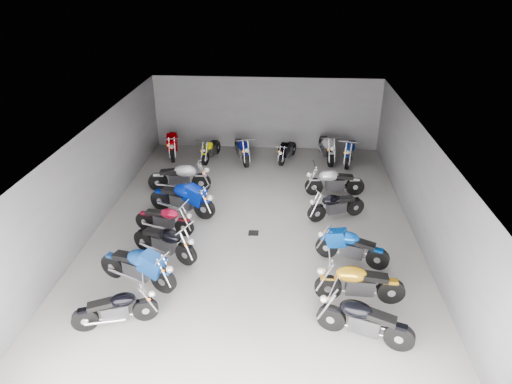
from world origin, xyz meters
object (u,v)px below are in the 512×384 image
motorcycle_right_a (364,320)px  motorcycle_back_c (242,149)px  motorcycle_left_b (138,267)px  motorcycle_back_b (211,149)px  motorcycle_left_d (165,219)px  motorcycle_back_d (287,151)px  motorcycle_right_e (336,205)px  drain_grate (253,233)px  motorcycle_left_c (165,242)px  motorcycle_left_e (183,199)px  motorcycle_left_f (180,177)px  motorcycle_left_a (116,308)px  motorcycle_right_c (351,247)px  motorcycle_back_e (327,147)px  motorcycle_right_b (359,283)px  motorcycle_back_f (350,151)px  motorcycle_back_a (173,143)px  motorcycle_right_f (334,182)px

motorcycle_right_a → motorcycle_back_c: 10.79m
motorcycle_left_b → motorcycle_back_b: (0.50, 8.62, -0.09)m
motorcycle_left_b → motorcycle_left_d: size_ratio=1.14×
motorcycle_back_d → motorcycle_right_e: bearing=128.6°
drain_grate → motorcycle_left_c: bearing=-148.4°
motorcycle_left_b → motorcycle_back_d: bearing=176.6°
motorcycle_left_b → motorcycle_left_e: (0.34, 3.79, 0.02)m
drain_grate → motorcycle_left_b: 3.94m
motorcycle_left_f → motorcycle_left_a: bearing=-1.8°
motorcycle_right_c → motorcycle_back_b: bearing=55.0°
motorcycle_back_c → motorcycle_back_e: bearing=167.1°
motorcycle_left_b → motorcycle_left_e: size_ratio=0.95×
motorcycle_left_e → motorcycle_back_e: motorcycle_left_e is taller
motorcycle_left_e → motorcycle_back_c: 5.01m
motorcycle_right_c → motorcycle_right_b: bearing=-160.4°
motorcycle_left_f → motorcycle_back_d: size_ratio=1.30×
motorcycle_left_d → motorcycle_left_b: bearing=12.2°
drain_grate → motorcycle_back_f: 6.98m
motorcycle_left_a → motorcycle_back_b: motorcycle_left_a is taller
motorcycle_left_c → motorcycle_right_a: 5.88m
motorcycle_back_f → motorcycle_right_a: bearing=98.4°
motorcycle_back_a → motorcycle_left_b: bearing=86.4°
motorcycle_left_d → motorcycle_right_f: motorcycle_right_f is taller
motorcycle_left_c → motorcycle_back_a: size_ratio=0.87×
motorcycle_left_a → motorcycle_right_c: motorcycle_right_c is taller
motorcycle_left_c → motorcycle_back_a: motorcycle_back_a is taller
motorcycle_left_c → motorcycle_back_c: size_ratio=0.96×
motorcycle_back_c → motorcycle_left_a: bearing=60.6°
motorcycle_left_d → motorcycle_back_f: motorcycle_back_f is taller
motorcycle_back_a → motorcycle_back_b: size_ratio=1.23×
motorcycle_right_e → motorcycle_left_c: bearing=95.5°
motorcycle_right_e → motorcycle_left_b: bearing=103.7°
motorcycle_left_a → motorcycle_left_c: size_ratio=0.93×
motorcycle_back_c → motorcycle_back_e: 3.62m
motorcycle_back_c → motorcycle_back_e: size_ratio=0.91×
motorcycle_right_f → motorcycle_back_e: bearing=-3.8°
motorcycle_right_a → motorcycle_left_d: bearing=72.3°
motorcycle_right_c → motorcycle_back_c: motorcycle_back_c is taller
motorcycle_left_b → motorcycle_left_f: motorcycle_left_f is taller
motorcycle_right_c → motorcycle_back_a: (-6.82, 7.57, 0.06)m
motorcycle_back_c → motorcycle_left_e: bearing=53.9°
motorcycle_right_f → motorcycle_back_f: size_ratio=1.01×
motorcycle_left_f → motorcycle_right_e: size_ratio=1.21×
motorcycle_right_b → motorcycle_right_c: size_ratio=1.11×
motorcycle_left_f → motorcycle_back_e: bearing=119.4°
motorcycle_left_d → motorcycle_right_e: bearing=116.2°
motorcycle_back_d → motorcycle_right_f: bearing=138.8°
motorcycle_right_a → motorcycle_right_f: motorcycle_right_a is taller
motorcycle_left_c → motorcycle_right_b: bearing=98.1°
motorcycle_back_a → motorcycle_back_f: bearing=166.6°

